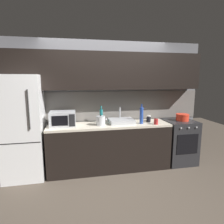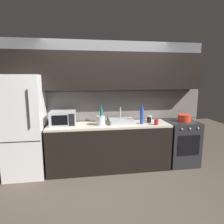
# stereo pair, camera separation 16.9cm
# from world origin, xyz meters

# --- Properties ---
(ground_plane) EXTENTS (10.00, 10.00, 0.00)m
(ground_plane) POSITION_xyz_m (0.00, 0.00, 0.00)
(ground_plane) COLOR #4C4238
(back_wall) EXTENTS (4.06, 0.44, 2.50)m
(back_wall) POSITION_xyz_m (0.00, 1.20, 1.55)
(back_wall) COLOR slate
(back_wall) RESTS_ON ground
(counter_run) EXTENTS (2.32, 0.60, 0.90)m
(counter_run) POSITION_xyz_m (0.00, 0.90, 0.45)
(counter_run) COLOR black
(counter_run) RESTS_ON ground
(refrigerator) EXTENTS (0.68, 0.69, 1.82)m
(refrigerator) POSITION_xyz_m (-1.54, 0.90, 0.91)
(refrigerator) COLOR white
(refrigerator) RESTS_ON ground
(oven_range) EXTENTS (0.60, 0.62, 0.90)m
(oven_range) POSITION_xyz_m (1.50, 0.90, 0.45)
(oven_range) COLOR #232326
(oven_range) RESTS_ON ground
(microwave) EXTENTS (0.46, 0.35, 0.27)m
(microwave) POSITION_xyz_m (-0.86, 0.92, 1.04)
(microwave) COLOR #A8AAAF
(microwave) RESTS_ON counter_run
(sink_basin) EXTENTS (0.48, 0.38, 0.30)m
(sink_basin) POSITION_xyz_m (0.25, 0.93, 0.94)
(sink_basin) COLOR #ADAFB5
(sink_basin) RESTS_ON counter_run
(kettle) EXTENTS (0.20, 0.16, 0.20)m
(kettle) POSITION_xyz_m (-0.17, 0.82, 0.99)
(kettle) COLOR #B7BABF
(kettle) RESTS_ON counter_run
(wine_bottle_teal) EXTENTS (0.06, 0.06, 0.34)m
(wine_bottle_teal) POSITION_xyz_m (-0.13, 1.03, 1.04)
(wine_bottle_teal) COLOR #19666B
(wine_bottle_teal) RESTS_ON counter_run
(wine_bottle_blue) EXTENTS (0.07, 0.07, 0.38)m
(wine_bottle_blue) POSITION_xyz_m (0.61, 0.81, 1.06)
(wine_bottle_blue) COLOR #234299
(wine_bottle_blue) RESTS_ON counter_run
(mug_white) EXTENTS (0.08, 0.08, 0.11)m
(mug_white) POSITION_xyz_m (0.85, 1.02, 0.95)
(mug_white) COLOR silver
(mug_white) RESTS_ON counter_run
(mug_dark) EXTENTS (0.08, 0.08, 0.11)m
(mug_dark) POSITION_xyz_m (0.80, 0.90, 0.95)
(mug_dark) COLOR black
(mug_dark) RESTS_ON counter_run
(mug_red) EXTENTS (0.08, 0.08, 0.10)m
(mug_red) POSITION_xyz_m (0.87, 0.69, 0.95)
(mug_red) COLOR #A82323
(mug_red) RESTS_ON counter_run
(cooking_pot) EXTENTS (0.26, 0.26, 0.14)m
(cooking_pot) POSITION_xyz_m (1.54, 0.90, 0.97)
(cooking_pot) COLOR red
(cooking_pot) RESTS_ON oven_range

